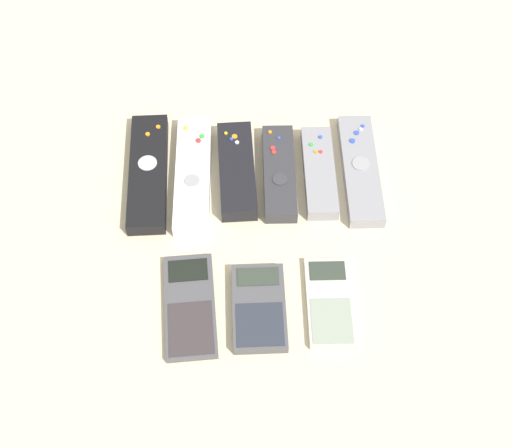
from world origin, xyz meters
The scene contains 10 objects.
ground_plane centered at (0.00, 0.00, 0.00)m, with size 3.00×3.00×0.00m, color beige.
remote_0 centered at (-0.16, 0.13, 0.01)m, with size 0.06×0.22×0.02m.
remote_1 centered at (-0.09, 0.13, 0.01)m, with size 0.06×0.22×0.02m.
remote_2 centered at (-0.03, 0.13, 0.01)m, with size 0.06×0.18×0.03m.
remote_3 centered at (0.04, 0.13, 0.01)m, with size 0.05×0.17×0.02m.
remote_4 centered at (0.10, 0.13, 0.01)m, with size 0.05×0.17×0.02m.
remote_5 centered at (0.16, 0.13, 0.01)m, with size 0.05×0.21×0.02m.
calculator_0 centered at (-0.09, -0.10, 0.01)m, with size 0.08×0.16×0.01m.
calculator_1 centered at (0.00, -0.10, 0.01)m, with size 0.07×0.13×0.02m.
calculator_2 centered at (0.10, -0.10, 0.01)m, with size 0.06×0.14×0.01m.
Camera 1 is at (-0.02, -0.55, 0.88)m, focal length 50.00 mm.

